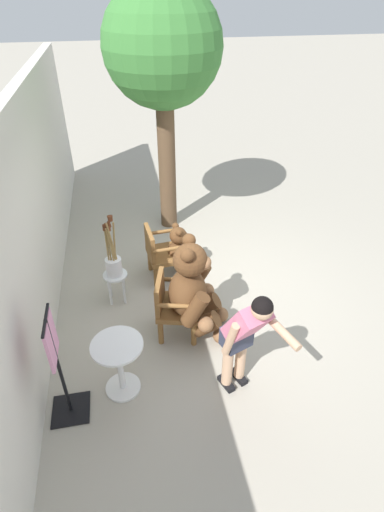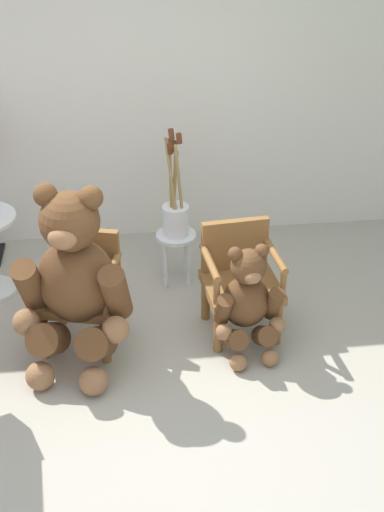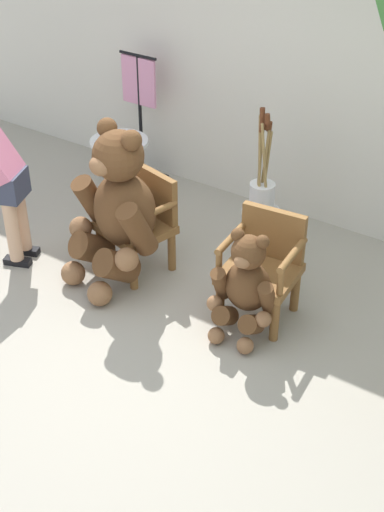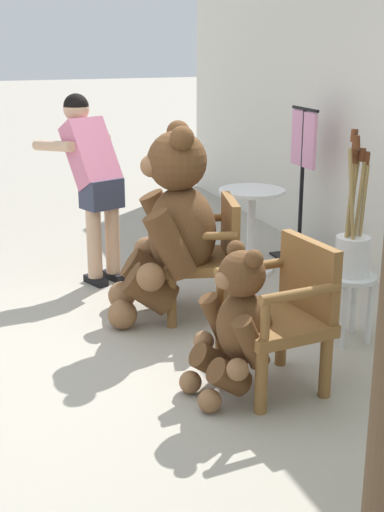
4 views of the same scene
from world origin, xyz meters
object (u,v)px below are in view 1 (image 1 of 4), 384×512
(teddy_bear_small, at_px, (180,251))
(clothing_display_stand, at_px, (59,366))
(round_side_table, at_px, (119,362))
(wooden_chair_right, at_px, (162,252))
(patio_tree, at_px, (165,51))
(teddy_bear_large, at_px, (194,290))
(brush_bucket, at_px, (113,262))
(person_visitor, at_px, (245,333))
(wooden_chair_left, at_px, (174,304))
(white_stool, at_px, (116,280))

(teddy_bear_small, xyz_separation_m, clothing_display_stand, (-2.19, 1.58, 0.29))
(round_side_table, bearing_deg, wooden_chair_right, -19.75)
(patio_tree, distance_m, clothing_display_stand, 4.76)
(teddy_bear_large, bearing_deg, brush_bucket, 50.14)
(wooden_chair_right, relative_size, teddy_bear_large, 0.62)
(wooden_chair_right, xyz_separation_m, person_visitor, (-2.26, -0.58, 0.44))
(wooden_chair_left, bearing_deg, person_visitor, -151.29)
(teddy_bear_small, height_order, white_stool, teddy_bear_small)
(round_side_table, distance_m, clothing_display_stand, 0.66)
(person_visitor, bearing_deg, teddy_bear_small, 7.40)
(white_stool, distance_m, clothing_display_stand, 1.88)
(white_stool, bearing_deg, round_side_table, 179.83)
(wooden_chair_left, distance_m, round_side_table, 1.07)
(person_visitor, relative_size, patio_tree, 0.38)
(wooden_chair_left, xyz_separation_m, clothing_display_stand, (-0.98, 1.29, 0.26))
(teddy_bear_small, xyz_separation_m, round_side_table, (-2.00, 1.00, 0.02))
(person_visitor, relative_size, brush_bucket, 1.59)
(wooden_chair_left, height_order, teddy_bear_small, teddy_bear_small)
(white_stool, xyz_separation_m, brush_bucket, (-0.00, -0.00, 0.32))
(person_visitor, bearing_deg, brush_bucket, 35.20)
(wooden_chair_right, bearing_deg, brush_bucket, 120.83)
(white_stool, bearing_deg, wooden_chair_left, -137.37)
(wooden_chair_right, xyz_separation_m, teddy_bear_large, (-1.23, -0.25, 0.22))
(teddy_bear_large, bearing_deg, wooden_chair_left, 82.45)
(person_visitor, distance_m, round_side_table, 1.40)
(wooden_chair_left, bearing_deg, brush_bucket, 42.68)
(round_side_table, bearing_deg, clothing_display_stand, 107.76)
(teddy_bear_large, height_order, person_visitor, person_visitor)
(wooden_chair_left, distance_m, teddy_bear_small, 1.24)
(teddy_bear_large, relative_size, clothing_display_stand, 1.02)
(wooden_chair_left, distance_m, patio_tree, 3.83)
(wooden_chair_left, xyz_separation_m, white_stool, (0.77, 0.71, -0.11))
(teddy_bear_small, relative_size, patio_tree, 0.22)
(wooden_chair_left, relative_size, person_visitor, 0.57)
(person_visitor, distance_m, clothing_display_stand, 1.88)
(teddy_bear_small, xyz_separation_m, patio_tree, (1.67, -0.09, 2.52))
(clothing_display_stand, bearing_deg, patio_tree, -23.35)
(teddy_bear_large, xyz_separation_m, person_visitor, (-1.03, -0.33, 0.22))
(teddy_bear_large, bearing_deg, clothing_display_stand, 121.54)
(wooden_chair_right, bearing_deg, round_side_table, 160.25)
(teddy_bear_small, distance_m, brush_bucket, 1.12)
(wooden_chair_right, distance_m, teddy_bear_large, 1.27)
(round_side_table, bearing_deg, patio_tree, -16.58)
(teddy_bear_large, relative_size, person_visitor, 0.92)
(teddy_bear_large, relative_size, patio_tree, 0.35)
(teddy_bear_large, bearing_deg, person_visitor, -162.27)
(round_side_table, bearing_deg, white_stool, -0.17)
(wooden_chair_left, bearing_deg, teddy_bear_large, -97.55)
(wooden_chair_right, height_order, teddy_bear_large, teddy_bear_large)
(clothing_display_stand, bearing_deg, person_visitor, -92.51)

